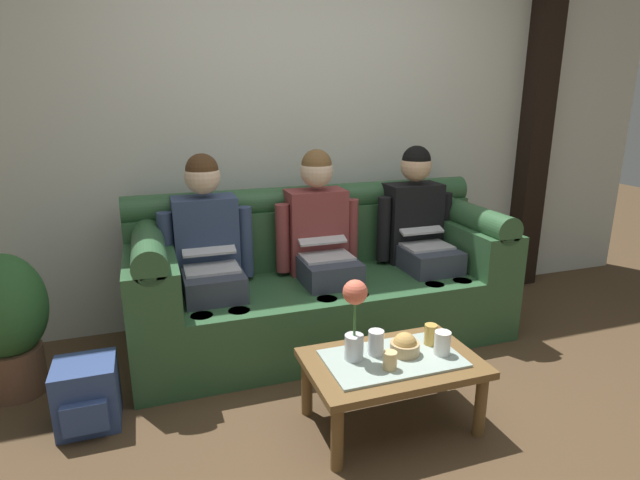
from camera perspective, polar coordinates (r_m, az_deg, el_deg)
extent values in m
plane|color=#4C3823|center=(2.59, 9.25, -21.19)|extent=(14.00, 14.00, 0.00)
cube|color=silver|center=(3.64, -2.68, 14.32)|extent=(6.00, 0.12, 2.90)
cube|color=black|center=(4.49, 22.96, 13.44)|extent=(0.20, 0.20, 2.90)
cube|color=#2D5633|center=(3.35, 0.52, -7.65)|extent=(2.37, 0.88, 0.42)
cube|color=#2D5633|center=(3.51, -1.26, 0.55)|extent=(2.37, 0.22, 0.40)
cylinder|color=#2D5633|center=(3.45, -1.28, 4.61)|extent=(2.37, 0.18, 0.18)
cube|color=#2D5633|center=(3.06, -18.28, -3.83)|extent=(0.28, 0.88, 0.28)
cylinder|color=#2D5633|center=(3.01, -18.59, -0.51)|extent=(0.18, 0.88, 0.18)
cube|color=#2D5633|center=(3.70, 16.00, -0.26)|extent=(0.28, 0.88, 0.28)
cylinder|color=#2D5633|center=(3.65, 16.22, 2.53)|extent=(0.18, 0.88, 0.18)
cube|color=#383D4C|center=(3.04, -11.80, -4.75)|extent=(0.34, 0.40, 0.15)
cylinder|color=#383D4C|center=(2.91, -12.77, -11.94)|extent=(0.12, 0.12, 0.42)
cylinder|color=#383D4C|center=(2.94, -8.82, -11.49)|extent=(0.12, 0.12, 0.42)
cube|color=navy|center=(3.21, -12.56, -0.04)|extent=(0.38, 0.22, 0.54)
cylinder|color=navy|center=(3.16, -16.67, -0.96)|extent=(0.09, 0.09, 0.44)
cylinder|color=navy|center=(3.21, -8.29, -0.19)|extent=(0.09, 0.09, 0.44)
sphere|color=beige|center=(3.11, -12.96, 6.88)|extent=(0.21, 0.21, 0.21)
sphere|color=#472D19|center=(3.10, -13.00, 7.61)|extent=(0.19, 0.19, 0.19)
cube|color=silver|center=(3.03, -11.93, -3.16)|extent=(0.31, 0.22, 0.02)
cube|color=silver|center=(3.14, -12.39, -0.48)|extent=(0.31, 0.20, 0.09)
cube|color=black|center=(3.13, -12.37, -0.59)|extent=(0.27, 0.18, 0.07)
cube|color=#383D4C|center=(3.20, 0.89, -3.38)|extent=(0.34, 0.40, 0.15)
cylinder|color=#383D4C|center=(3.05, 0.76, -10.18)|extent=(0.12, 0.12, 0.42)
cylinder|color=#383D4C|center=(3.12, 4.27, -9.63)|extent=(0.12, 0.12, 0.42)
cube|color=brown|center=(3.36, -0.48, 1.05)|extent=(0.38, 0.22, 0.54)
cylinder|color=brown|center=(3.26, -4.18, 0.19)|extent=(0.09, 0.09, 0.44)
cylinder|color=brown|center=(3.40, 3.48, 0.89)|extent=(0.09, 0.09, 0.44)
sphere|color=beige|center=(3.26, -0.39, 7.69)|extent=(0.21, 0.21, 0.21)
sphere|color=brown|center=(3.25, -0.39, 8.39)|extent=(0.19, 0.19, 0.19)
cube|color=silver|center=(3.19, 0.78, -1.86)|extent=(0.31, 0.22, 0.02)
cube|color=silver|center=(3.29, -0.08, 0.64)|extent=(0.31, 0.20, 0.09)
cube|color=black|center=(3.28, -0.03, 0.54)|extent=(0.27, 0.17, 0.07)
cube|color=#383D4C|center=(3.49, 11.91, -2.05)|extent=(0.34, 0.40, 0.15)
cylinder|color=#383D4C|center=(3.33, 12.42, -8.20)|extent=(0.12, 0.12, 0.42)
cylinder|color=#383D4C|center=(3.44, 15.30, -7.65)|extent=(0.12, 0.12, 0.42)
cube|color=black|center=(3.64, 10.17, 1.97)|extent=(0.38, 0.22, 0.54)
cylinder|color=black|center=(3.50, 7.10, 1.22)|extent=(0.09, 0.09, 0.44)
cylinder|color=black|center=(3.73, 13.62, 1.79)|extent=(0.09, 0.09, 0.44)
sphere|color=tan|center=(3.55, 10.64, 8.10)|extent=(0.21, 0.21, 0.21)
sphere|color=black|center=(3.54, 10.67, 8.74)|extent=(0.19, 0.19, 0.19)
cube|color=silver|center=(3.48, 11.82, -0.66)|extent=(0.31, 0.22, 0.02)
cube|color=silver|center=(3.57, 10.76, 1.62)|extent=(0.31, 0.20, 0.08)
cube|color=black|center=(3.57, 10.83, 1.53)|extent=(0.27, 0.18, 0.06)
cube|color=brown|center=(2.51, 8.04, -13.40)|extent=(0.82, 0.52, 0.04)
cube|color=#9EB2A8|center=(2.50, 8.06, -12.92)|extent=(0.64, 0.37, 0.01)
cylinder|color=brown|center=(2.32, 1.92, -21.13)|extent=(0.06, 0.06, 0.31)
cylinder|color=brown|center=(2.62, 17.43, -17.15)|extent=(0.06, 0.06, 0.31)
cylinder|color=brown|center=(2.65, -1.47, -15.89)|extent=(0.06, 0.06, 0.31)
cylinder|color=brown|center=(2.92, 12.43, -13.11)|extent=(0.06, 0.06, 0.31)
cylinder|color=silver|center=(2.44, 3.80, -11.81)|extent=(0.09, 0.09, 0.12)
cylinder|color=#3D7538|center=(2.37, 3.87, -8.65)|extent=(0.01, 0.01, 0.17)
sphere|color=#E0664C|center=(2.32, 3.93, -5.81)|extent=(0.11, 0.11, 0.11)
cylinder|color=tan|center=(2.53, 9.41, -11.78)|extent=(0.14, 0.14, 0.06)
sphere|color=tan|center=(2.52, 9.43, -11.37)|extent=(0.12, 0.12, 0.12)
cylinder|color=#DBB77A|center=(2.39, 7.79, -13.13)|extent=(0.06, 0.06, 0.08)
cylinder|color=gold|center=(2.63, 12.20, -10.23)|extent=(0.06, 0.06, 0.10)
cylinder|color=silver|center=(2.49, 6.24, -11.27)|extent=(0.08, 0.08, 0.12)
cylinder|color=white|center=(2.55, 13.46, -11.08)|extent=(0.08, 0.08, 0.11)
cube|color=#33477A|center=(2.81, -24.47, -15.30)|extent=(0.28, 0.27, 0.32)
cube|color=#33477A|center=(2.70, -24.66, -17.54)|extent=(0.20, 0.05, 0.15)
cylinder|color=brown|center=(3.26, -30.64, -12.36)|extent=(0.28, 0.28, 0.26)
ellipsoid|color=#2D602D|center=(3.12, -31.61, -6.31)|extent=(0.40, 0.40, 0.56)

